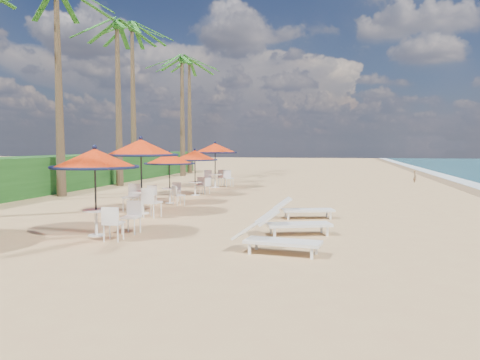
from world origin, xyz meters
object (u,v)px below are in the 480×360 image
Objects in this scene: station_0 at (98,167)px; lounger_far at (302,209)px; station_4 at (216,154)px; lounger_near at (274,239)px; station_3 at (196,160)px; station_2 at (169,165)px; station_1 at (141,155)px; lounger_mid at (291,223)px.

station_0 is 1.17× the size of lounger_far.
lounger_near is (5.43, -15.48, -1.58)m from station_4.
station_3 reaches higher than lounger_far.
station_4 is (-0.05, 7.52, 0.33)m from station_2.
lounger_near is at bearing -12.44° from station_0.
station_4 reaches higher than station_0.
lounger_near is (5.29, -5.00, -1.72)m from station_1.
lounger_near is at bearing -70.66° from station_4.
station_2 reaches higher than lounger_near.
station_2 is at bearing -92.08° from station_3.
lounger_mid is at bearing -67.22° from station_4.
lounger_mid is 2.89m from lounger_far.
station_4 is at bearing 92.21° from station_3.
station_2 is 1.08× the size of lounger_near.
station_1 is 1.03× the size of station_4.
lounger_mid is at bearing 13.05° from station_0.
station_3 is (0.02, 6.18, -0.35)m from station_1.
station_3 is at bearing 93.05° from station_0.
lounger_near is 2.18m from lounger_mid.
station_3 is at bearing 89.78° from station_1.
station_1 is at bearing -89.22° from station_4.
station_3 is 8.33m from lounger_far.
station_0 is 0.88× the size of station_1.
lounger_far is (0.05, 2.89, -0.01)m from lounger_mid.
station_2 is 0.97× the size of station_3.
station_4 is (-0.71, 14.44, 0.09)m from station_0.
lounger_near is at bearing -64.78° from station_3.
station_0 is 5.06m from lounger_near.
lounger_near is (5.38, -7.96, -1.25)m from station_2.
station_3 is 1.07× the size of lounger_mid.
station_3 is 10.60m from lounger_mid.
station_3 is 1.12× the size of lounger_near.
station_4 is at bearing 92.80° from station_0.
station_4 is at bearing 90.37° from station_2.
lounger_near is 0.98× the size of lounger_far.
station_0 is 1.14× the size of lounger_mid.
lounger_near is at bearing -43.39° from station_1.
lounger_mid reaches higher than lounger_far.
lounger_far is (4.93, 4.02, -1.48)m from station_0.
station_0 reaches higher than lounger_mid.
station_4 is 1.31× the size of lounger_near.
lounger_far is (5.64, -10.42, -1.58)m from station_4.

